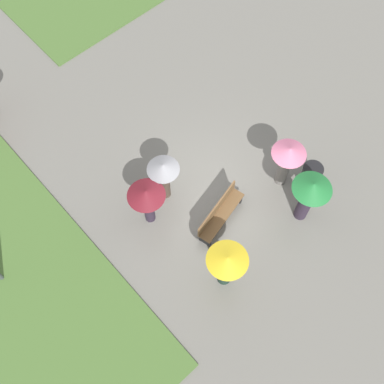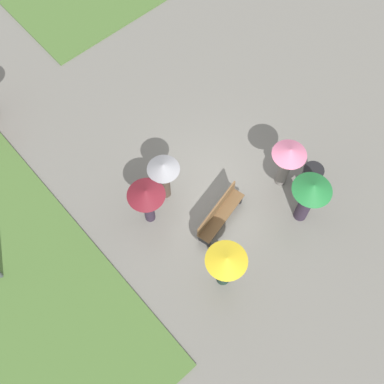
{
  "view_description": "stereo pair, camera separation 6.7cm",
  "coord_description": "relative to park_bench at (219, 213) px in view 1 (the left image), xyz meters",
  "views": [
    {
      "loc": [
        -4.88,
        -4.5,
        13.18
      ],
      "look_at": [
        -0.68,
        0.14,
        0.82
      ],
      "focal_mm": 45.0,
      "sensor_mm": 36.0,
      "label": 1
    },
    {
      "loc": [
        -4.83,
        -4.55,
        13.18
      ],
      "look_at": [
        -0.68,
        0.14,
        0.82
      ],
      "focal_mm": 45.0,
      "sensor_mm": 36.0,
      "label": 2
    }
  ],
  "objects": [
    {
      "name": "park_bench",
      "position": [
        0.0,
        0.0,
        0.0
      ],
      "size": [
        1.92,
        0.84,
        0.9
      ],
      "rotation": [
        0.0,
        0.0,
        0.23
      ],
      "color": "brown",
      "rests_on": "ground_plane"
    },
    {
      "name": "crowd_person_yellow",
      "position": [
        -1.14,
        -1.41,
        0.76
      ],
      "size": [
        1.11,
        1.11,
        1.78
      ],
      "rotation": [
        0.0,
        0.0,
        1.53
      ],
      "color": "#1E3328",
      "rests_on": "ground_plane"
    },
    {
      "name": "trash_bin",
      "position": [
        2.91,
        -0.94,
        -0.04
      ],
      "size": [
        0.62,
        0.62,
        0.87
      ],
      "color": "#4C4C51",
      "rests_on": "ground_plane"
    },
    {
      "name": "ground_plane",
      "position": [
        0.42,
        0.77,
        -0.47
      ],
      "size": [
        90.0,
        90.0,
        0.0
      ],
      "primitive_type": "plane",
      "color": "slate"
    },
    {
      "name": "crowd_person_green",
      "position": [
        1.92,
        -1.51,
        0.91
      ],
      "size": [
        1.11,
        1.11,
        1.94
      ],
      "rotation": [
        0.0,
        0.0,
        5.62
      ],
      "color": "#2D2333",
      "rests_on": "ground_plane"
    },
    {
      "name": "crowd_person_pink",
      "position": [
        2.33,
        -0.32,
        0.87
      ],
      "size": [
        1.0,
        1.0,
        1.86
      ],
      "rotation": [
        0.0,
        0.0,
        0.32
      ],
      "color": "slate",
      "rests_on": "ground_plane"
    },
    {
      "name": "crowd_person_maroon",
      "position": [
        -1.47,
        1.41,
        0.86
      ],
      "size": [
        1.07,
        1.07,
        1.75
      ],
      "rotation": [
        0.0,
        0.0,
        4.71
      ],
      "color": "#2D2333",
      "rests_on": "ground_plane"
    },
    {
      "name": "crowd_person_grey",
      "position": [
        -0.61,
        1.71,
        0.81
      ],
      "size": [
        0.93,
        0.93,
        1.77
      ],
      "rotation": [
        0.0,
        0.0,
        6.16
      ],
      "color": "#47382D",
      "rests_on": "ground_plane"
    }
  ]
}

